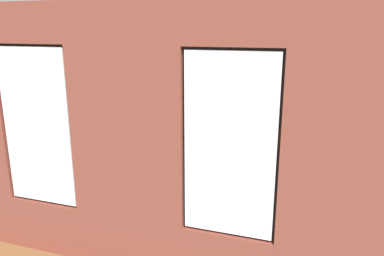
# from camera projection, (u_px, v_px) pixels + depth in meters

# --- Properties ---
(ground_plane) EXTENTS (6.86, 6.16, 0.10)m
(ground_plane) POSITION_uv_depth(u_px,v_px,m) (200.00, 185.00, 7.01)
(ground_plane) COLOR brown
(brick_wall_with_windows) EXTENTS (6.26, 0.30, 3.08)m
(brick_wall_with_windows) POSITION_uv_depth(u_px,v_px,m) (127.00, 148.00, 4.14)
(brick_wall_with_windows) COLOR brown
(brick_wall_with_windows) RESTS_ON ground_plane
(white_wall_right) EXTENTS (0.10, 5.16, 3.08)m
(white_wall_right) POSITION_uv_depth(u_px,v_px,m) (49.00, 94.00, 7.37)
(white_wall_right) COLOR white
(white_wall_right) RESTS_ON ground_plane
(couch_by_window) EXTENTS (1.85, 0.87, 0.80)m
(couch_by_window) POSITION_uv_depth(u_px,v_px,m) (125.00, 212.00, 5.18)
(couch_by_window) COLOR black
(couch_by_window) RESTS_ON ground_plane
(couch_left) EXTENTS (0.89, 2.01, 0.80)m
(couch_left) POSITION_uv_depth(u_px,v_px,m) (343.00, 201.00, 5.51)
(couch_left) COLOR black
(couch_left) RESTS_ON ground_plane
(coffee_table) EXTENTS (1.26, 0.78, 0.46)m
(coffee_table) POSITION_uv_depth(u_px,v_px,m) (199.00, 160.00, 7.04)
(coffee_table) COLOR #A87547
(coffee_table) RESTS_ON ground_plane
(cup_ceramic) EXTENTS (0.08, 0.08, 0.09)m
(cup_ceramic) POSITION_uv_depth(u_px,v_px,m) (202.00, 157.00, 6.88)
(cup_ceramic) COLOR silver
(cup_ceramic) RESTS_ON coffee_table
(candle_jar) EXTENTS (0.08, 0.08, 0.11)m
(candle_jar) POSITION_uv_depth(u_px,v_px,m) (178.00, 153.00, 7.02)
(candle_jar) COLOR #B7333D
(candle_jar) RESTS_ON coffee_table
(table_plant_small) EXTENTS (0.17, 0.17, 0.27)m
(table_plant_small) POSITION_uv_depth(u_px,v_px,m) (192.00, 147.00, 7.13)
(table_plant_small) COLOR gray
(table_plant_small) RESTS_ON coffee_table
(remote_silver) EXTENTS (0.18, 0.08, 0.02)m
(remote_silver) POSITION_uv_depth(u_px,v_px,m) (199.00, 156.00, 7.02)
(remote_silver) COLOR #B2B2B7
(remote_silver) RESTS_ON coffee_table
(media_console) EXTENTS (1.03, 0.42, 0.48)m
(media_console) POSITION_uv_depth(u_px,v_px,m) (71.00, 156.00, 7.73)
(media_console) COLOR black
(media_console) RESTS_ON ground_plane
(tv_flatscreen) EXTENTS (1.15, 0.20, 0.76)m
(tv_flatscreen) POSITION_uv_depth(u_px,v_px,m) (68.00, 126.00, 7.57)
(tv_flatscreen) COLOR black
(tv_flatscreen) RESTS_ON media_console
(potted_plant_corner_near_left) EXTENTS (0.53, 0.53, 0.79)m
(potted_plant_corner_near_left) POSITION_uv_depth(u_px,v_px,m) (345.00, 137.00, 7.95)
(potted_plant_corner_near_left) COLOR brown
(potted_plant_corner_near_left) RESTS_ON ground_plane
(potted_plant_corner_far_left) EXTENTS (1.02, 1.05, 1.42)m
(potted_plant_corner_far_left) POSITION_uv_depth(u_px,v_px,m) (369.00, 218.00, 4.03)
(potted_plant_corner_far_left) COLOR #9E5638
(potted_plant_corner_far_left) RESTS_ON ground_plane
(potted_plant_beside_window_right) EXTENTS (0.59, 0.59, 0.81)m
(potted_plant_beside_window_right) POSITION_uv_depth(u_px,v_px,m) (5.00, 183.00, 5.65)
(potted_plant_beside_window_right) COLOR gray
(potted_plant_beside_window_right) RESTS_ON ground_plane
(potted_plant_mid_room_small) EXTENTS (0.51, 0.51, 0.70)m
(potted_plant_mid_room_small) POSITION_uv_depth(u_px,v_px,m) (257.00, 153.00, 7.09)
(potted_plant_mid_room_small) COLOR beige
(potted_plant_mid_room_small) RESTS_ON ground_plane
(potted_plant_near_tv) EXTENTS (0.87, 0.83, 0.98)m
(potted_plant_near_tv) POSITION_uv_depth(u_px,v_px,m) (61.00, 160.00, 6.59)
(potted_plant_near_tv) COLOR #47423D
(potted_plant_near_tv) RESTS_ON ground_plane
(potted_plant_by_left_couch) EXTENTS (0.28, 0.28, 0.48)m
(potted_plant_by_left_couch) POSITION_uv_depth(u_px,v_px,m) (316.00, 167.00, 6.97)
(potted_plant_by_left_couch) COLOR #47423D
(potted_plant_by_left_couch) RESTS_ON ground_plane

